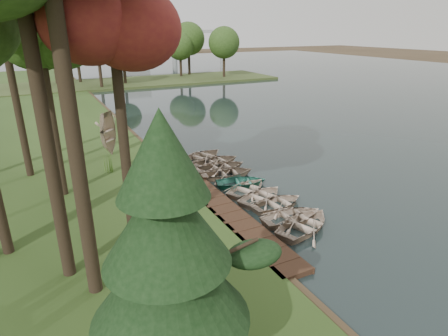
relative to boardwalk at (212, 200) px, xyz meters
name	(u,v)px	position (x,y,z in m)	size (l,w,h in m)	color
ground	(236,197)	(1.60, 0.00, -0.15)	(300.00, 300.00, 0.00)	#3D2F1D
water	(356,100)	(31.60, 20.00, -0.12)	(130.00, 200.00, 0.05)	black
boardwalk	(212,200)	(0.00, 0.00, 0.00)	(1.60, 16.00, 0.30)	#332014
peninsula	(141,82)	(9.60, 50.00, 0.08)	(50.00, 14.00, 0.45)	#37451E
far_trees	(119,46)	(6.27, 50.00, 6.28)	(45.60, 5.60, 8.80)	black
bridge	(95,35)	(13.91, 120.00, 6.93)	(95.90, 4.00, 8.60)	#A5A5A0
building_a	(132,29)	(31.60, 140.00, 8.85)	(10.00, 8.00, 18.00)	#A5A5A0
building_b	(36,37)	(-3.40, 145.00, 5.85)	(8.00, 8.00, 12.00)	#A5A5A0
rowboat_0	(305,222)	(2.68, -4.98, 0.28)	(2.62, 3.67, 0.76)	tan
rowboat_1	(293,215)	(2.66, -4.04, 0.25)	(2.43, 3.40, 0.70)	tan
rowboat_2	(278,202)	(2.90, -2.36, 0.23)	(2.30, 3.22, 0.67)	tan
rowboat_3	(262,195)	(2.60, -1.18, 0.24)	(2.33, 3.26, 0.67)	tan
rowboat_4	(248,187)	(2.48, 0.19, 0.23)	(2.26, 3.17, 0.66)	tan
rowboat_5	(241,181)	(2.61, 1.19, 0.23)	(2.28, 3.19, 0.66)	#28715B
rowboat_6	(227,172)	(2.47, 2.89, 0.27)	(2.55, 3.57, 0.74)	tan
rowboat_7	(220,166)	(2.50, 4.04, 0.29)	(2.71, 3.79, 0.79)	tan
rowboat_8	(215,160)	(2.78, 5.28, 0.28)	(2.64, 3.70, 0.77)	tan
rowboat_9	(202,156)	(2.34, 6.61, 0.30)	(2.78, 3.89, 0.81)	tan
stored_rowboat	(111,151)	(-3.60, 10.34, 0.50)	(2.40, 3.36, 0.70)	tan
tree_2	(115,49)	(-5.27, -2.92, 8.51)	(3.52, 3.52, 10.02)	black
tree_4	(38,32)	(-7.48, 4.38, 9.05)	(3.94, 3.94, 10.71)	black
pine_tree	(167,244)	(-6.14, -10.69, 4.78)	(3.80, 3.80, 7.69)	black
reeds_0	(193,196)	(-1.38, -0.47, 0.72)	(0.60, 0.60, 1.14)	#3F661E
reeds_1	(157,186)	(-2.62, 1.88, 0.62)	(0.60, 0.60, 0.95)	#3F661E
reeds_2	(108,164)	(-4.45, 6.75, 0.71)	(0.60, 0.60, 1.13)	#3F661E
reeds_3	(147,150)	(-1.21, 8.95, 0.62)	(0.60, 0.60, 0.95)	#3F661E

